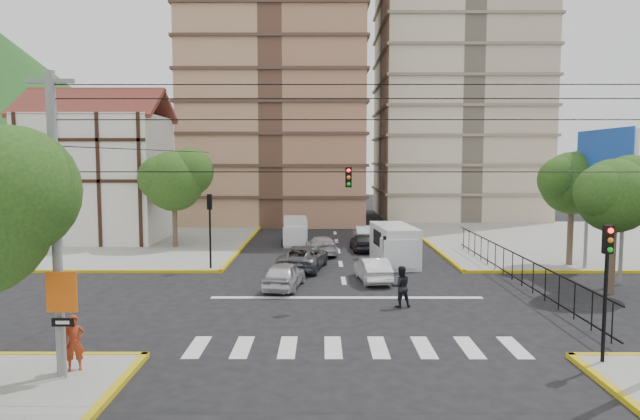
{
  "coord_description": "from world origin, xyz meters",
  "views": [
    {
      "loc": [
        -1.21,
        -25.57,
        6.63
      ],
      "look_at": [
        -1.29,
        3.59,
        4.0
      ],
      "focal_mm": 32.0,
      "sensor_mm": 36.0,
      "label": 1
    }
  ],
  "objects_px": {
    "van_right_lane": "(395,246)",
    "car_white_front_right": "(373,269)",
    "traffic_light_se": "(606,270)",
    "district_sign": "(62,302)",
    "traffic_light_nw": "(210,219)",
    "van_left_lane": "(295,232)",
    "car_silver_front_left": "(284,275)",
    "pedestrian_sw_corner": "(74,343)",
    "pedestrian_crosswalk": "(401,287)"
  },
  "relations": [
    {
      "from": "traffic_light_nw",
      "to": "pedestrian_sw_corner",
      "type": "distance_m",
      "value": 16.53
    },
    {
      "from": "van_left_lane",
      "to": "pedestrian_crosswalk",
      "type": "relative_size",
      "value": 2.47
    },
    {
      "from": "van_left_lane",
      "to": "car_silver_front_left",
      "type": "relative_size",
      "value": 1.12
    },
    {
      "from": "car_silver_front_left",
      "to": "pedestrian_sw_corner",
      "type": "xyz_separation_m",
      "value": [
        -5.67,
        -11.67,
        0.31
      ]
    },
    {
      "from": "pedestrian_sw_corner",
      "to": "traffic_light_nw",
      "type": "bearing_deg",
      "value": 66.21
    },
    {
      "from": "district_sign",
      "to": "van_left_lane",
      "type": "bearing_deg",
      "value": 78.58
    },
    {
      "from": "van_left_lane",
      "to": "pedestrian_sw_corner",
      "type": "xyz_separation_m",
      "value": [
        -5.53,
        -26.74,
        0.02
      ]
    },
    {
      "from": "traffic_light_se",
      "to": "van_left_lane",
      "type": "relative_size",
      "value": 0.96
    },
    {
      "from": "traffic_light_nw",
      "to": "pedestrian_crosswalk",
      "type": "bearing_deg",
      "value": -39.33
    },
    {
      "from": "district_sign",
      "to": "van_left_lane",
      "type": "distance_m",
      "value": 28.01
    },
    {
      "from": "district_sign",
      "to": "pedestrian_crosswalk",
      "type": "height_order",
      "value": "district_sign"
    },
    {
      "from": "traffic_light_se",
      "to": "car_silver_front_left",
      "type": "xyz_separation_m",
      "value": [
        -10.92,
        10.91,
        -2.41
      ]
    },
    {
      "from": "van_left_lane",
      "to": "pedestrian_sw_corner",
      "type": "bearing_deg",
      "value": -105.07
    },
    {
      "from": "traffic_light_se",
      "to": "van_right_lane",
      "type": "xyz_separation_m",
      "value": [
        -4.43,
        17.51,
        -1.92
      ]
    },
    {
      "from": "traffic_light_se",
      "to": "traffic_light_nw",
      "type": "distance_m",
      "value": 22.06
    },
    {
      "from": "car_white_front_right",
      "to": "car_silver_front_left",
      "type": "bearing_deg",
      "value": 13.16
    },
    {
      "from": "car_white_front_right",
      "to": "traffic_light_se",
      "type": "bearing_deg",
      "value": 109.16
    },
    {
      "from": "district_sign",
      "to": "traffic_light_nw",
      "type": "bearing_deg",
      "value": 86.64
    },
    {
      "from": "traffic_light_se",
      "to": "pedestrian_sw_corner",
      "type": "bearing_deg",
      "value": -177.37
    },
    {
      "from": "district_sign",
      "to": "van_right_lane",
      "type": "distance_m",
      "value": 22.55
    },
    {
      "from": "van_left_lane",
      "to": "car_silver_front_left",
      "type": "height_order",
      "value": "van_left_lane"
    },
    {
      "from": "car_silver_front_left",
      "to": "pedestrian_sw_corner",
      "type": "bearing_deg",
      "value": 72.99
    },
    {
      "from": "traffic_light_se",
      "to": "car_white_front_right",
      "type": "bearing_deg",
      "value": 116.29
    },
    {
      "from": "traffic_light_se",
      "to": "van_right_lane",
      "type": "relative_size",
      "value": 0.78
    },
    {
      "from": "car_silver_front_left",
      "to": "pedestrian_crosswalk",
      "type": "height_order",
      "value": "pedestrian_crosswalk"
    },
    {
      "from": "van_right_lane",
      "to": "district_sign",
      "type": "bearing_deg",
      "value": -128.61
    },
    {
      "from": "traffic_light_nw",
      "to": "van_right_lane",
      "type": "distance_m",
      "value": 11.49
    },
    {
      "from": "car_silver_front_left",
      "to": "car_white_front_right",
      "type": "xyz_separation_m",
      "value": [
        4.68,
        1.73,
        -0.04
      ]
    },
    {
      "from": "traffic_light_nw",
      "to": "car_white_front_right",
      "type": "relative_size",
      "value": 1.1
    },
    {
      "from": "traffic_light_se",
      "to": "pedestrian_sw_corner",
      "type": "height_order",
      "value": "traffic_light_se"
    },
    {
      "from": "traffic_light_se",
      "to": "traffic_light_nw",
      "type": "relative_size",
      "value": 1.0
    },
    {
      "from": "traffic_light_se",
      "to": "traffic_light_nw",
      "type": "height_order",
      "value": "same"
    },
    {
      "from": "car_white_front_right",
      "to": "pedestrian_crosswalk",
      "type": "bearing_deg",
      "value": 91.19
    },
    {
      "from": "car_silver_front_left",
      "to": "car_white_front_right",
      "type": "height_order",
      "value": "car_silver_front_left"
    },
    {
      "from": "van_right_lane",
      "to": "van_left_lane",
      "type": "bearing_deg",
      "value": 122.15
    },
    {
      "from": "traffic_light_nw",
      "to": "district_sign",
      "type": "xyz_separation_m",
      "value": [
        -1.0,
        -17.04,
        -0.66
      ]
    },
    {
      "from": "traffic_light_nw",
      "to": "van_left_lane",
      "type": "xyz_separation_m",
      "value": [
        4.54,
        10.38,
        -2.13
      ]
    },
    {
      "from": "traffic_light_nw",
      "to": "van_right_lane",
      "type": "height_order",
      "value": "traffic_light_nw"
    },
    {
      "from": "van_right_lane",
      "to": "car_white_front_right",
      "type": "height_order",
      "value": "van_right_lane"
    },
    {
      "from": "pedestrian_crosswalk",
      "to": "van_left_lane",
      "type": "bearing_deg",
      "value": -81.29
    },
    {
      "from": "traffic_light_se",
      "to": "car_silver_front_left",
      "type": "bearing_deg",
      "value": 135.03
    },
    {
      "from": "car_silver_front_left",
      "to": "car_white_front_right",
      "type": "bearing_deg",
      "value": -150.81
    },
    {
      "from": "van_left_lane",
      "to": "traffic_light_se",
      "type": "bearing_deg",
      "value": -70.32
    },
    {
      "from": "traffic_light_nw",
      "to": "pedestrian_sw_corner",
      "type": "bearing_deg",
      "value": -93.46
    },
    {
      "from": "car_white_front_right",
      "to": "van_left_lane",
      "type": "bearing_deg",
      "value": -77.27
    },
    {
      "from": "district_sign",
      "to": "pedestrian_sw_corner",
      "type": "distance_m",
      "value": 1.6
    },
    {
      "from": "traffic_light_nw",
      "to": "car_white_front_right",
      "type": "xyz_separation_m",
      "value": [
        9.35,
        -2.96,
        -2.45
      ]
    },
    {
      "from": "traffic_light_se",
      "to": "car_white_front_right",
      "type": "height_order",
      "value": "traffic_light_se"
    },
    {
      "from": "traffic_light_se",
      "to": "district_sign",
      "type": "bearing_deg",
      "value": -175.05
    },
    {
      "from": "traffic_light_nw",
      "to": "car_white_front_right",
      "type": "bearing_deg",
      "value": -17.55
    }
  ]
}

